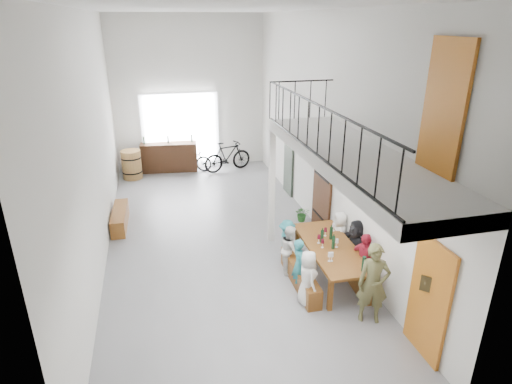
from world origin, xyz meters
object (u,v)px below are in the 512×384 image
object	(u,v)px
side_bench	(120,218)
bench_inner	(300,276)
serving_counter	(169,157)
bicycle_near	(189,159)
oak_barrel	(132,165)
host_standing	(373,284)
tasting_table	(331,250)

from	to	relation	value
side_bench	bench_inner	bearing A→B (deg)	-44.99
side_bench	serving_counter	world-z (taller)	serving_counter
bicycle_near	oak_barrel	bearing A→B (deg)	124.56
side_bench	host_standing	size ratio (longest dim) A/B	1.04
oak_barrel	bicycle_near	size ratio (longest dim) A/B	0.59
serving_counter	bench_inner	bearing A→B (deg)	-67.65
bench_inner	serving_counter	size ratio (longest dim) A/B	0.93
tasting_table	oak_barrel	xyz separation A→B (m)	(-4.32, 7.60, -0.19)
tasting_table	oak_barrel	distance (m)	8.74
oak_barrel	serving_counter	world-z (taller)	serving_counter
tasting_table	side_bench	size ratio (longest dim) A/B	1.49
bench_inner	oak_barrel	xyz separation A→B (m)	(-3.60, 7.69, 0.30)
tasting_table	bicycle_near	world-z (taller)	bicycle_near
serving_counter	bicycle_near	world-z (taller)	serving_counter
serving_counter	tasting_table	bearing A→B (deg)	-62.90
serving_counter	host_standing	world-z (taller)	host_standing
bicycle_near	host_standing	bearing A→B (deg)	-141.32
bench_inner	bicycle_near	distance (m)	8.22
bench_inner	tasting_table	bearing A→B (deg)	7.89
bench_inner	side_bench	world-z (taller)	side_bench
oak_barrel	bench_inner	bearing A→B (deg)	-64.91
bench_inner	host_standing	world-z (taller)	host_standing
bicycle_near	tasting_table	bearing A→B (deg)	-139.96
tasting_table	oak_barrel	bearing A→B (deg)	120.83
serving_counter	side_bench	bearing A→B (deg)	-103.32
tasting_table	side_bench	world-z (taller)	tasting_table
tasting_table	oak_barrel	world-z (taller)	oak_barrel
bench_inner	bicycle_near	size ratio (longest dim) A/B	1.09
oak_barrel	bicycle_near	world-z (taller)	oak_barrel
serving_counter	bicycle_near	distance (m)	0.72
oak_barrel	side_bench	bearing A→B (deg)	-93.82
bench_inner	host_standing	bearing A→B (deg)	-56.43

